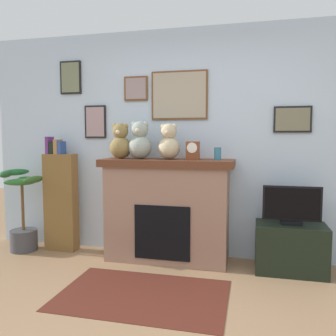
{
  "coord_description": "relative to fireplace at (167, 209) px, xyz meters",
  "views": [
    {
      "loc": [
        0.58,
        -1.98,
        1.37
      ],
      "look_at": [
        -0.3,
        1.71,
        1.03
      ],
      "focal_mm": 36.98,
      "sensor_mm": 36.0,
      "label": 1
    }
  ],
  "objects": [
    {
      "name": "teddy_bear_tan",
      "position": [
        -0.31,
        -0.02,
        0.75
      ],
      "size": [
        0.26,
        0.26,
        0.42
      ],
      "color": "#949E94",
      "rests_on": "fireplace"
    },
    {
      "name": "fireplace",
      "position": [
        0.0,
        0.0,
        0.0
      ],
      "size": [
        1.45,
        0.53,
        1.13
      ],
      "color": "#946D5A",
      "rests_on": "ground_plane"
    },
    {
      "name": "teddy_bear_grey",
      "position": [
        -0.54,
        -0.02,
        0.74
      ],
      "size": [
        0.25,
        0.25,
        0.4
      ],
      "color": "olive",
      "rests_on": "fireplace"
    },
    {
      "name": "bookshelf",
      "position": [
        -1.34,
        0.04,
        0.05
      ],
      "size": [
        0.39,
        0.16,
        1.38
      ],
      "color": "brown",
      "rests_on": "ground_plane"
    },
    {
      "name": "tv_stand",
      "position": [
        1.3,
        -0.06,
        -0.32
      ],
      "size": [
        0.69,
        0.4,
        0.5
      ],
      "primitive_type": "cube",
      "color": "black",
      "rests_on": "ground_plane"
    },
    {
      "name": "potted_plant",
      "position": [
        -1.78,
        -0.09,
        -0.17
      ],
      "size": [
        0.52,
        0.51,
        0.98
      ],
      "color": "#3F3F44",
      "rests_on": "ground_plane"
    },
    {
      "name": "television",
      "position": [
        1.3,
        -0.06,
        0.11
      ],
      "size": [
        0.57,
        0.14,
        0.39
      ],
      "color": "black",
      "rests_on": "tv_stand"
    },
    {
      "name": "area_rug",
      "position": [
        0.0,
        -0.91,
        -0.57
      ],
      "size": [
        1.46,
        0.95,
        0.01
      ],
      "primitive_type": "cube",
      "color": "#522117",
      "rests_on": "ground_plane"
    },
    {
      "name": "teddy_bear_cream",
      "position": [
        0.02,
        -0.02,
        0.74
      ],
      "size": [
        0.24,
        0.24,
        0.39
      ],
      "color": "#C3B28D",
      "rests_on": "fireplace"
    },
    {
      "name": "candle_jar",
      "position": [
        0.55,
        -0.02,
        0.63
      ],
      "size": [
        0.07,
        0.07,
        0.13
      ],
      "primitive_type": "cylinder",
      "color": "teal",
      "rests_on": "fireplace"
    },
    {
      "name": "back_wall",
      "position": [
        0.3,
        0.3,
        0.73
      ],
      "size": [
        5.2,
        0.15,
        2.6
      ],
      "color": "silver",
      "rests_on": "ground_plane"
    },
    {
      "name": "mantel_clock",
      "position": [
        0.29,
        -0.02,
        0.66
      ],
      "size": [
        0.14,
        0.1,
        0.2
      ],
      "color": "brown",
      "rests_on": "fireplace"
    }
  ]
}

